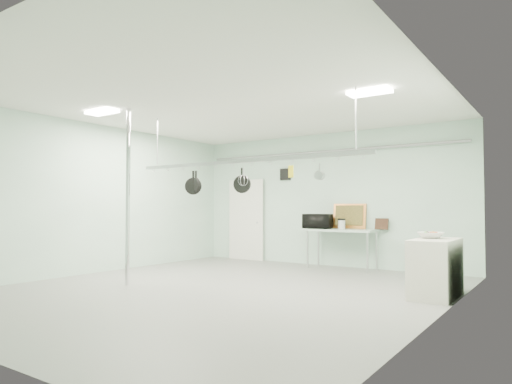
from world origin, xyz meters
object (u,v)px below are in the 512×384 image
Objects in this scene: prep_table at (341,232)px; fruit_bowl at (431,235)px; coffee_canister at (342,225)px; skillet_mid at (196,181)px; side_cabinet at (436,268)px; pot_rack at (242,160)px; skillet_left at (193,182)px; chrome_pole at (128,196)px; microwave at (318,221)px; skillet_right at (242,180)px.

prep_table is 3.83× the size of fruit_bowl.
coffee_canister is 3.74m from skillet_mid.
skillet_mid is (-4.02, -1.10, 1.45)m from side_cabinet.
pot_rack is at bearing 18.44° from skillet_mid.
prep_table is at bearing 37.06° from skillet_left.
side_cabinet is (4.85, 2.00, -1.15)m from chrome_pole.
microwave is at bearing 92.55° from pot_rack.
skillet_left is (-1.53, -3.32, 0.86)m from coffee_canister.
prep_table is 3.48m from skillet_right.
skillet_right is at bearing 18.44° from skillet_mid.
chrome_pole reaches higher than coffee_canister.
fruit_bowl is 3.23m from skillet_right.
prep_table is 8.00× the size of coffee_canister.
skillet_mid is 0.87× the size of skillet_right.
skillet_left reaches higher than fruit_bowl.
skillet_right is (-2.85, -1.21, 0.92)m from fruit_bowl.
prep_table is at bearing 61.29° from chrome_pole.
microwave is at bearing -166.97° from coffee_canister.
pot_rack is at bearing -159.55° from side_cabinet.
side_cabinet is at bearing -12.93° from skillet_left.
fruit_bowl is 4.21m from skillet_mid.
skillet_mid is (-1.47, -3.30, 1.07)m from prep_table.
microwave is at bearing 92.31° from skillet_mid.
microwave is 3.43m from skillet_mid.
microwave is (-3.09, 2.10, 0.63)m from side_cabinet.
pot_rack is (-2.95, -1.10, 1.78)m from side_cabinet.
fruit_bowl is at bearing -40.40° from prep_table.
microwave is 1.65× the size of skillet_mid.
skillet_mid is at bearing -162.84° from fruit_bowl.
chrome_pole is 7.43× the size of skillet_left.
coffee_canister is at bearing -170.88° from microwave.
side_cabinet is 4.46m from skillet_left.
skillet_left reaches higher than prep_table.
skillet_right is at bearing 88.71° from microwave.
skillet_mid is (0.07, 0.00, 0.03)m from skillet_left.
coffee_canister is at bearing 139.33° from fruit_bowl.
skillet_left is at bearing -163.12° from fruit_bowl.
side_cabinet is at bearing -49.24° from fruit_bowl.
pot_rack is 3.56m from coffee_canister.
skillet_mid is at bearing 180.00° from pot_rack.
skillet_right is (-0.40, -3.32, 0.86)m from coffee_canister.
side_cabinet is at bearing 20.45° from pot_rack.
microwave is (1.76, 4.10, -0.52)m from chrome_pole.
prep_table is 1.33× the size of side_cabinet.
chrome_pole reaches higher than prep_table.
coffee_canister is 3.45m from skillet_right.
side_cabinet is 2.77× the size of skillet_right.
prep_table is 0.60m from microwave.
coffee_canister is at bearing 92.83° from prep_table.
coffee_canister is (0.40, 3.32, -1.22)m from pot_rack.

